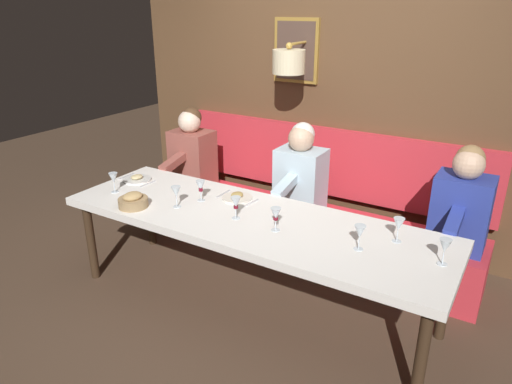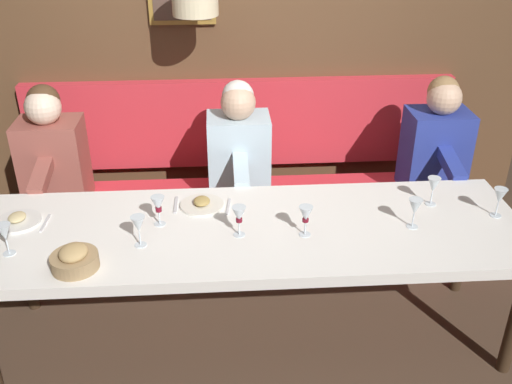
% 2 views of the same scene
% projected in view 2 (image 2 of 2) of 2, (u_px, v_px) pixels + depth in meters
% --- Properties ---
extents(ground_plane, '(12.00, 12.00, 0.00)m').
position_uv_depth(ground_plane, '(253.00, 335.00, 3.37)').
color(ground_plane, '#4C3828').
extents(dining_table, '(0.90, 2.86, 0.74)m').
position_uv_depth(dining_table, '(253.00, 237.00, 3.04)').
color(dining_table, white).
rests_on(dining_table, ground_plane).
extents(banquette_bench, '(0.52, 3.06, 0.45)m').
position_uv_depth(banquette_bench, '(245.00, 222.00, 4.04)').
color(banquette_bench, red).
rests_on(banquette_bench, ground_plane).
extents(back_wall_panel, '(0.59, 4.26, 2.90)m').
position_uv_depth(back_wall_panel, '(238.00, 38.00, 4.00)').
color(back_wall_panel, brown).
rests_on(back_wall_panel, ground_plane).
extents(diner_nearest, '(0.60, 0.40, 0.79)m').
position_uv_depth(diner_nearest, '(437.00, 140.00, 3.83)').
color(diner_nearest, '#283893').
rests_on(diner_nearest, banquette_bench).
extents(diner_near, '(0.60, 0.40, 0.79)m').
position_uv_depth(diner_near, '(239.00, 145.00, 3.75)').
color(diner_near, silver).
rests_on(diner_near, banquette_bench).
extents(diner_middle, '(0.60, 0.40, 0.79)m').
position_uv_depth(diner_middle, '(51.00, 150.00, 3.68)').
color(diner_middle, '#934C42').
rests_on(diner_middle, banquette_bench).
extents(place_setting_0, '(0.24, 0.32, 0.05)m').
position_uv_depth(place_setting_0, '(202.00, 204.00, 3.20)').
color(place_setting_0, silver).
rests_on(place_setting_0, dining_table).
extents(place_setting_1, '(0.24, 0.31, 0.05)m').
position_uv_depth(place_setting_1, '(18.00, 220.00, 3.05)').
color(place_setting_1, silver).
rests_on(place_setting_1, dining_table).
extents(wine_glass_0, '(0.07, 0.07, 0.16)m').
position_uv_depth(wine_glass_0, '(306.00, 215.00, 2.89)').
color(wine_glass_0, silver).
rests_on(wine_glass_0, dining_table).
extents(wine_glass_1, '(0.07, 0.07, 0.16)m').
position_uv_depth(wine_glass_1, '(138.00, 225.00, 2.81)').
color(wine_glass_1, silver).
rests_on(wine_glass_1, dining_table).
extents(wine_glass_2, '(0.07, 0.07, 0.16)m').
position_uv_depth(wine_glass_2, '(5.00, 233.00, 2.75)').
color(wine_glass_2, silver).
rests_on(wine_glass_2, dining_table).
extents(wine_glass_3, '(0.07, 0.07, 0.16)m').
position_uv_depth(wine_glass_3, '(415.00, 207.00, 2.96)').
color(wine_glass_3, silver).
rests_on(wine_glass_3, dining_table).
extents(wine_glass_4, '(0.07, 0.07, 0.16)m').
position_uv_depth(wine_glass_4, '(239.00, 215.00, 2.89)').
color(wine_glass_4, silver).
rests_on(wine_glass_4, dining_table).
extents(wine_glass_5, '(0.07, 0.07, 0.16)m').
position_uv_depth(wine_glass_5, '(158.00, 205.00, 2.98)').
color(wine_glass_5, silver).
rests_on(wine_glass_5, dining_table).
extents(wine_glass_6, '(0.07, 0.07, 0.16)m').
position_uv_depth(wine_glass_6, '(433.00, 186.00, 3.17)').
color(wine_glass_6, silver).
rests_on(wine_glass_6, dining_table).
extents(wine_glass_7, '(0.07, 0.07, 0.16)m').
position_uv_depth(wine_glass_7, '(500.00, 197.00, 3.06)').
color(wine_glass_7, silver).
rests_on(wine_glass_7, dining_table).
extents(bread_bowl, '(0.22, 0.22, 0.12)m').
position_uv_depth(bread_bowl, '(74.00, 259.00, 2.68)').
color(bread_bowl, '#9E7F56').
rests_on(bread_bowl, dining_table).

